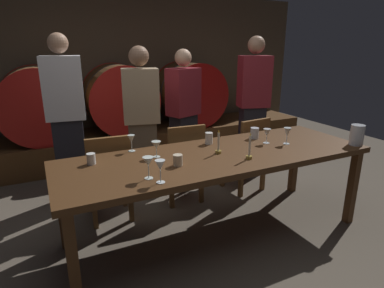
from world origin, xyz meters
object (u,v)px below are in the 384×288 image
at_px(guest_center_right, 184,116).
at_px(wine_glass_center_right, 156,146).
at_px(cup_center_right, 209,138).
at_px(wine_glass_far_right, 287,133).
at_px(pitcher, 357,135).
at_px(wine_glass_right, 267,133).
at_px(wine_barrel_right, 189,94).
at_px(candle_right, 249,151).
at_px(wine_glass_center_left, 131,140).
at_px(cup_center_left, 178,160).
at_px(guest_far_left, 67,121).
at_px(cup_far_left, 91,159).
at_px(wine_glass_left, 160,166).
at_px(chair_left, 109,174).
at_px(chair_right, 248,151).
at_px(wine_barrel_center, 120,99).
at_px(guest_center_left, 142,122).
at_px(wine_glass_far_left, 148,162).
at_px(chair_center, 183,160).
at_px(wine_barrel_left, 38,105).
at_px(candle_left, 218,147).
at_px(cup_far_right, 255,133).
at_px(dining_table, 218,161).

xyz_separation_m(guest_center_right, wine_glass_center_right, (-0.76, -1.13, 0.05)).
bearing_deg(cup_center_right, wine_glass_far_right, -26.24).
distance_m(pitcher, wine_glass_right, 0.82).
height_order(wine_barrel_right, candle_right, wine_barrel_right).
bearing_deg(wine_glass_center_left, cup_center_left, -65.92).
xyz_separation_m(guest_far_left, cup_center_left, (0.66, -1.36, -0.09)).
distance_m(candle_right, cup_center_left, 0.59).
bearing_deg(wine_barrel_right, cup_far_left, -130.45).
bearing_deg(cup_center_left, cup_center_right, 38.62).
xyz_separation_m(guest_center_right, wine_glass_left, (-0.91, -1.62, 0.07)).
xyz_separation_m(guest_center_right, wine_glass_center_left, (-0.90, -0.89, 0.05)).
bearing_deg(cup_center_left, wine_glass_right, 9.82).
distance_m(wine_barrel_right, chair_left, 2.54).
relative_size(chair_right, guest_far_left, 0.50).
xyz_separation_m(wine_barrel_center, cup_far_left, (-0.79, -2.26, -0.08)).
relative_size(guest_center_left, wine_glass_far_left, 10.46).
height_order(chair_center, cup_center_right, cup_center_right).
bearing_deg(guest_center_left, guest_center_right, -149.79).
distance_m(chair_left, cup_center_left, 0.92).
bearing_deg(chair_left, candle_right, 141.91).
relative_size(chair_center, wine_glass_center_right, 6.48).
height_order(chair_center, wine_glass_far_right, wine_glass_far_right).
relative_size(wine_barrel_center, cup_center_left, 11.42).
relative_size(wine_barrel_left, wine_barrel_center, 1.00).
height_order(candle_right, wine_glass_center_right, candle_right).
relative_size(candle_right, pitcher, 1.18).
height_order(wine_barrel_left, candle_left, wine_barrel_left).
bearing_deg(chair_left, wine_barrel_center, -103.40).
xyz_separation_m(guest_far_left, pitcher, (2.36, -1.59, -0.04)).
bearing_deg(guest_far_left, cup_far_right, 156.04).
bearing_deg(cup_center_right, cup_far_right, -4.38).
distance_m(wine_barrel_left, guest_center_left, 1.70).
relative_size(wine_barrel_left, cup_far_left, 11.51).
height_order(chair_left, wine_glass_center_left, wine_glass_center_left).
height_order(chair_right, wine_glass_right, wine_glass_right).
xyz_separation_m(wine_barrel_right, cup_center_right, (-0.85, -2.20, -0.07)).
relative_size(dining_table, chair_center, 3.05).
bearing_deg(cup_center_right, wine_barrel_center, 97.56).
xyz_separation_m(chair_left, wine_glass_left, (0.15, -1.00, 0.40)).
height_order(chair_right, wine_glass_far_left, wine_glass_far_left).
bearing_deg(wine_glass_center_right, candle_right, -29.41).
bearing_deg(wine_barrel_center, guest_far_left, -124.77).
bearing_deg(wine_glass_center_right, candle_left, -15.76).
relative_size(chair_left, guest_center_left, 0.53).
height_order(candle_right, cup_center_right, candle_right).
distance_m(wine_barrel_center, guest_center_right, 1.30).
bearing_deg(candle_left, wine_glass_far_left, -160.34).
bearing_deg(cup_far_left, candle_left, -11.63).
distance_m(chair_center, cup_far_left, 1.17).
bearing_deg(guest_center_right, pitcher, 101.53).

